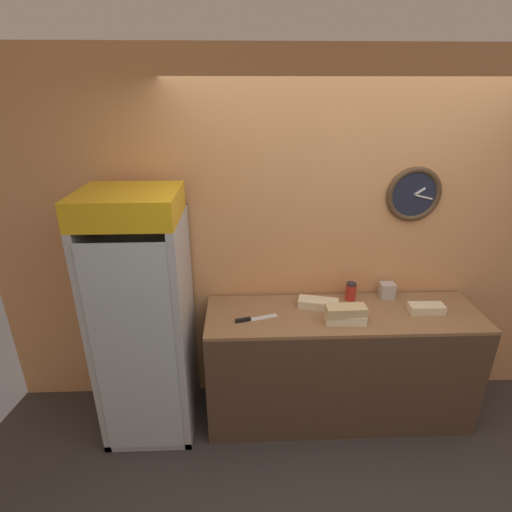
{
  "coord_description": "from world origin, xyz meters",
  "views": [
    {
      "loc": [
        -0.74,
        -1.64,
        2.44
      ],
      "look_at": [
        -0.64,
        0.8,
        1.4
      ],
      "focal_mm": 28.0,
      "sensor_mm": 36.0,
      "label": 1
    }
  ],
  "objects_px": {
    "sandwich_stack_bottom": "(345,318)",
    "sandwich_flat_right": "(318,304)",
    "beverage_cooler": "(144,307)",
    "chefs_knife": "(250,319)",
    "condiment_jar": "(351,291)",
    "sandwich_stack_middle": "(346,310)",
    "napkin_dispenser": "(387,290)",
    "sandwich_flat_left": "(426,309)"
  },
  "relations": [
    {
      "from": "sandwich_stack_bottom",
      "to": "sandwich_flat_right",
      "type": "height_order",
      "value": "sandwich_flat_right"
    },
    {
      "from": "beverage_cooler",
      "to": "sandwich_stack_bottom",
      "type": "xyz_separation_m",
      "value": [
        1.41,
        -0.14,
        -0.04
      ]
    },
    {
      "from": "chefs_knife",
      "to": "condiment_jar",
      "type": "relative_size",
      "value": 2.19
    },
    {
      "from": "sandwich_stack_middle",
      "to": "napkin_dispenser",
      "type": "distance_m",
      "value": 0.54
    },
    {
      "from": "sandwich_flat_right",
      "to": "condiment_jar",
      "type": "height_order",
      "value": "condiment_jar"
    },
    {
      "from": "sandwich_stack_bottom",
      "to": "napkin_dispenser",
      "type": "relative_size",
      "value": 2.33
    },
    {
      "from": "sandwich_stack_middle",
      "to": "sandwich_flat_right",
      "type": "relative_size",
      "value": 0.89
    },
    {
      "from": "sandwich_stack_middle",
      "to": "chefs_knife",
      "type": "height_order",
      "value": "sandwich_stack_middle"
    },
    {
      "from": "sandwich_flat_left",
      "to": "beverage_cooler",
      "type": "bearing_deg",
      "value": 179.21
    },
    {
      "from": "chefs_knife",
      "to": "condiment_jar",
      "type": "distance_m",
      "value": 0.82
    },
    {
      "from": "beverage_cooler",
      "to": "chefs_knife",
      "type": "distance_m",
      "value": 0.76
    },
    {
      "from": "chefs_knife",
      "to": "napkin_dispenser",
      "type": "xyz_separation_m",
      "value": [
        1.07,
        0.29,
        0.05
      ]
    },
    {
      "from": "condiment_jar",
      "to": "beverage_cooler",
      "type": "bearing_deg",
      "value": -173.09
    },
    {
      "from": "beverage_cooler",
      "to": "napkin_dispenser",
      "type": "xyz_separation_m",
      "value": [
        1.82,
        0.21,
        -0.01
      ]
    },
    {
      "from": "beverage_cooler",
      "to": "condiment_jar",
      "type": "bearing_deg",
      "value": 6.91
    },
    {
      "from": "beverage_cooler",
      "to": "condiment_jar",
      "type": "xyz_separation_m",
      "value": [
        1.53,
        0.19,
        -0.01
      ]
    },
    {
      "from": "sandwich_stack_bottom",
      "to": "chefs_knife",
      "type": "relative_size",
      "value": 0.91
    },
    {
      "from": "beverage_cooler",
      "to": "sandwich_flat_right",
      "type": "bearing_deg",
      "value": 3.21
    },
    {
      "from": "sandwich_stack_bottom",
      "to": "sandwich_flat_left",
      "type": "relative_size",
      "value": 1.1
    },
    {
      "from": "sandwich_stack_middle",
      "to": "sandwich_flat_left",
      "type": "bearing_deg",
      "value": 10.09
    },
    {
      "from": "beverage_cooler",
      "to": "sandwich_flat_left",
      "type": "xyz_separation_m",
      "value": [
        2.03,
        -0.03,
        -0.04
      ]
    },
    {
      "from": "beverage_cooler",
      "to": "napkin_dispenser",
      "type": "relative_size",
      "value": 15.44
    },
    {
      "from": "sandwich_stack_bottom",
      "to": "sandwich_flat_right",
      "type": "bearing_deg",
      "value": 125.85
    },
    {
      "from": "sandwich_flat_left",
      "to": "sandwich_flat_right",
      "type": "bearing_deg",
      "value": 172.73
    },
    {
      "from": "beverage_cooler",
      "to": "chefs_knife",
      "type": "relative_size",
      "value": 6.06
    },
    {
      "from": "napkin_dispenser",
      "to": "sandwich_stack_bottom",
      "type": "bearing_deg",
      "value": -139.86
    },
    {
      "from": "beverage_cooler",
      "to": "sandwich_stack_bottom",
      "type": "relative_size",
      "value": 6.64
    },
    {
      "from": "sandwich_flat_left",
      "to": "sandwich_flat_right",
      "type": "relative_size",
      "value": 0.81
    },
    {
      "from": "sandwich_stack_middle",
      "to": "sandwich_flat_right",
      "type": "bearing_deg",
      "value": 125.85
    },
    {
      "from": "sandwich_flat_right",
      "to": "chefs_knife",
      "type": "relative_size",
      "value": 1.02
    },
    {
      "from": "condiment_jar",
      "to": "sandwich_stack_middle",
      "type": "bearing_deg",
      "value": -110.26
    },
    {
      "from": "sandwich_stack_middle",
      "to": "beverage_cooler",
      "type": "bearing_deg",
      "value": 174.39
    },
    {
      "from": "condiment_jar",
      "to": "napkin_dispenser",
      "type": "height_order",
      "value": "condiment_jar"
    },
    {
      "from": "sandwich_stack_bottom",
      "to": "sandwich_flat_left",
      "type": "distance_m",
      "value": 0.63
    },
    {
      "from": "sandwich_stack_middle",
      "to": "sandwich_flat_left",
      "type": "height_order",
      "value": "sandwich_stack_middle"
    },
    {
      "from": "sandwich_flat_left",
      "to": "napkin_dispenser",
      "type": "xyz_separation_m",
      "value": [
        -0.21,
        0.23,
        0.03
      ]
    },
    {
      "from": "sandwich_stack_bottom",
      "to": "sandwich_flat_right",
      "type": "xyz_separation_m",
      "value": [
        -0.15,
        0.21,
        0.0
      ]
    },
    {
      "from": "sandwich_flat_left",
      "to": "chefs_knife",
      "type": "height_order",
      "value": "sandwich_flat_left"
    },
    {
      "from": "sandwich_stack_bottom",
      "to": "sandwich_flat_left",
      "type": "height_order",
      "value": "same"
    },
    {
      "from": "beverage_cooler",
      "to": "condiment_jar",
      "type": "distance_m",
      "value": 1.54
    },
    {
      "from": "sandwich_flat_right",
      "to": "condiment_jar",
      "type": "xyz_separation_m",
      "value": [
        0.27,
        0.11,
        0.04
      ]
    },
    {
      "from": "chefs_knife",
      "to": "sandwich_stack_bottom",
      "type": "bearing_deg",
      "value": -4.84
    }
  ]
}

